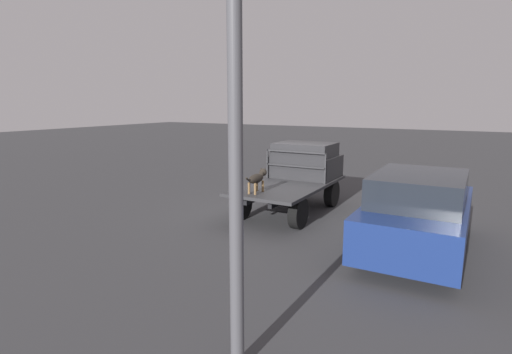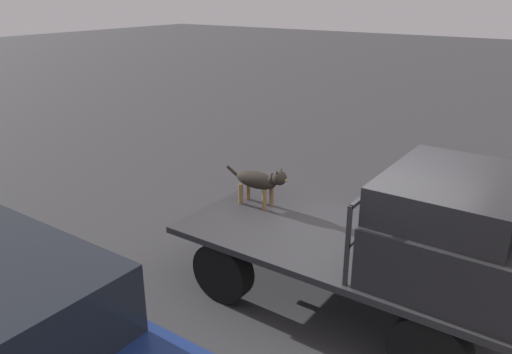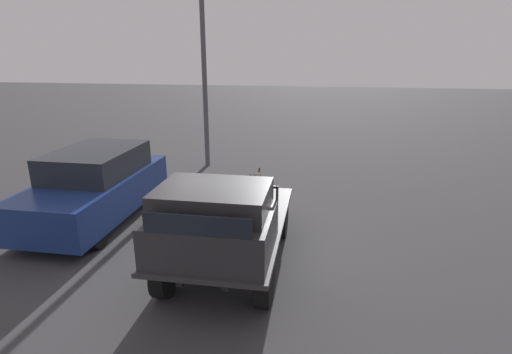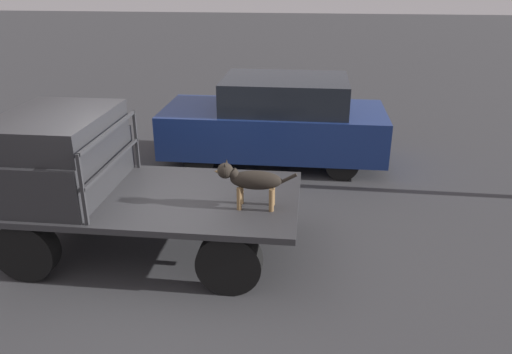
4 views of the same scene
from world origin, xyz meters
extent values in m
plane|color=#38383A|center=(0.00, 0.00, 0.00)|extent=(80.00, 80.00, 0.00)
cylinder|color=black|center=(1.25, 0.83, 0.39)|extent=(0.78, 0.24, 0.78)
cylinder|color=black|center=(1.25, -0.83, 0.39)|extent=(0.78, 0.24, 0.78)
cylinder|color=black|center=(-1.25, 0.83, 0.39)|extent=(0.78, 0.24, 0.78)
cylinder|color=black|center=(-1.25, -0.83, 0.39)|extent=(0.78, 0.24, 0.78)
cube|color=black|center=(0.00, 0.35, 0.67)|extent=(3.72, 0.10, 0.18)
cube|color=black|center=(0.00, -0.35, 0.67)|extent=(3.72, 0.10, 0.18)
cube|color=#2D2D30|center=(0.00, 0.00, 0.80)|extent=(4.05, 1.97, 0.08)
cube|color=#28282B|center=(1.21, 0.00, 1.16)|extent=(1.52, 1.85, 0.65)
cube|color=#28282B|center=(1.10, 0.00, 1.69)|extent=(1.29, 1.70, 0.40)
cube|color=black|center=(1.96, 0.00, 1.63)|extent=(0.02, 1.52, 0.30)
cube|color=#2D2D30|center=(0.38, 0.91, 1.27)|extent=(0.04, 0.04, 0.87)
cube|color=#2D2D30|center=(0.38, -0.91, 1.27)|extent=(0.04, 0.04, 0.87)
cube|color=#2D2D30|center=(0.38, 0.00, 1.68)|extent=(0.04, 1.81, 0.04)
cube|color=#2D2D30|center=(0.38, 0.00, 1.27)|extent=(0.04, 1.81, 0.04)
cylinder|color=brown|center=(-1.31, 0.32, 0.98)|extent=(0.06, 0.06, 0.29)
cylinder|color=brown|center=(-1.31, 0.14, 0.98)|extent=(0.06, 0.06, 0.29)
cylinder|color=brown|center=(-1.70, 0.32, 0.98)|extent=(0.06, 0.06, 0.29)
cylinder|color=brown|center=(-1.70, 0.14, 0.98)|extent=(0.06, 0.06, 0.29)
ellipsoid|color=black|center=(-1.50, 0.23, 1.20)|extent=(0.64, 0.23, 0.23)
sphere|color=brown|center=(-1.33, 0.23, 1.16)|extent=(0.11, 0.11, 0.11)
cylinder|color=black|center=(-1.23, 0.23, 1.26)|extent=(0.17, 0.13, 0.16)
sphere|color=black|center=(-1.13, 0.23, 1.31)|extent=(0.19, 0.19, 0.19)
cone|color=brown|center=(-1.04, 0.23, 1.29)|extent=(0.11, 0.11, 0.11)
cone|color=black|center=(-1.14, 0.29, 1.39)|extent=(0.06, 0.08, 0.10)
cone|color=black|center=(-1.14, 0.18, 1.39)|extent=(0.06, 0.08, 0.10)
cylinder|color=black|center=(-1.87, 0.23, 1.22)|extent=(0.27, 0.04, 0.18)
cylinder|color=black|center=(-0.10, -2.80, 0.30)|extent=(0.60, 0.20, 0.60)
cylinder|color=black|center=(-0.10, -4.38, 0.30)|extent=(0.60, 0.20, 0.60)
cylinder|color=black|center=(-2.73, -2.80, 0.30)|extent=(0.60, 0.20, 0.60)
cylinder|color=black|center=(-2.73, -4.38, 0.30)|extent=(0.60, 0.20, 0.60)
cube|color=navy|center=(-1.42, -3.59, 0.67)|extent=(4.25, 1.86, 0.83)
cube|color=#1E232B|center=(-1.63, -3.59, 1.38)|extent=(2.34, 1.67, 0.60)
cylinder|color=#4C4C51|center=(-6.47, -2.33, 3.05)|extent=(0.16, 0.16, 6.10)
camera|label=1|loc=(-10.03, -4.59, 3.07)|focal=28.00mm
camera|label=2|loc=(2.12, -4.95, 3.60)|focal=35.00mm
camera|label=3|loc=(6.65, 1.59, 3.86)|focal=28.00mm
camera|label=4|loc=(-2.13, 5.75, 3.56)|focal=35.00mm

